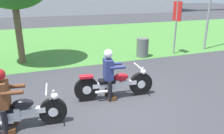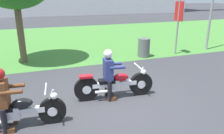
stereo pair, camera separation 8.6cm
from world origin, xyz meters
name	(u,v)px [view 2 (the right image)]	position (x,y,z in m)	size (l,w,h in m)	color
ground	(112,102)	(0.00, 0.00, 0.00)	(120.00, 120.00, 0.00)	#38383D
grass_verge	(63,39)	(0.00, 9.35, 0.00)	(60.00, 12.00, 0.01)	#478438
motorcycle_lead	(115,84)	(0.15, 0.23, 0.40)	(2.25, 0.66, 0.89)	black
rider_lead	(109,70)	(-0.01, 0.25, 0.83)	(0.58, 0.50, 1.42)	black
motorcycle_follow	(15,112)	(-2.40, -0.41, 0.38)	(2.19, 0.66, 0.86)	black
rider_follow	(3,95)	(-2.57, -0.39, 0.81)	(0.58, 0.50, 1.39)	black
trash_can	(144,48)	(2.96, 3.81, 0.43)	(0.56, 0.56, 0.87)	#595E5B
sign_banner	(178,18)	(4.70, 3.76, 1.72)	(0.08, 0.60, 2.60)	gray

